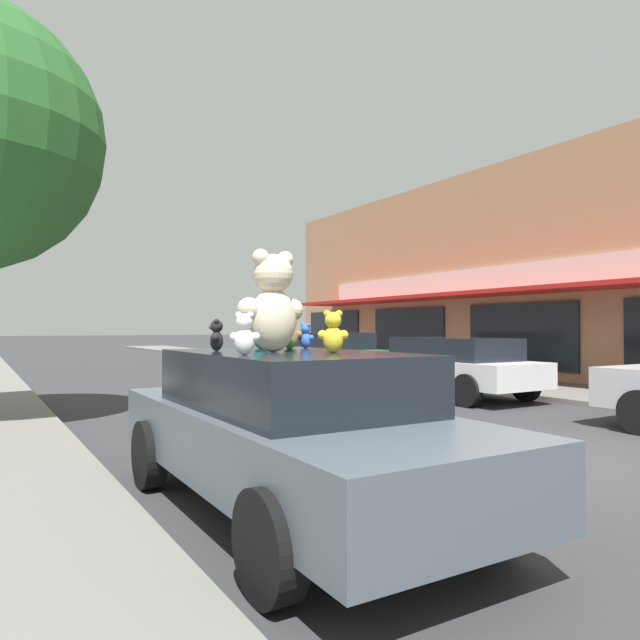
# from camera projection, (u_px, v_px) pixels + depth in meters

# --- Properties ---
(ground_plane) EXTENTS (260.00, 260.00, 0.00)m
(ground_plane) POSITION_uv_depth(u_px,v_px,m) (549.00, 462.00, 6.99)
(ground_plane) COLOR #333335
(plush_art_car) EXTENTS (1.99, 4.60, 1.43)m
(plush_art_car) POSITION_uv_depth(u_px,v_px,m) (289.00, 426.00, 5.07)
(plush_art_car) COLOR #4C5660
(plush_art_car) RESTS_ON ground_plane
(teddy_bear_giant) EXTENTS (0.68, 0.43, 0.91)m
(teddy_bear_giant) POSITION_uv_depth(u_px,v_px,m) (273.00, 303.00, 5.08)
(teddy_bear_giant) COLOR beige
(teddy_bear_giant) RESTS_ON plush_art_car
(teddy_bear_yellow) EXTENTS (0.27, 0.23, 0.37)m
(teddy_bear_yellow) POSITION_uv_depth(u_px,v_px,m) (333.00, 332.00, 4.93)
(teddy_bear_yellow) COLOR yellow
(teddy_bear_yellow) RESTS_ON plush_art_car
(teddy_bear_black) EXTENTS (0.17, 0.23, 0.30)m
(teddy_bear_black) POSITION_uv_depth(u_px,v_px,m) (216.00, 335.00, 5.33)
(teddy_bear_black) COLOR black
(teddy_bear_black) RESTS_ON plush_art_car
(teddy_bear_green) EXTENTS (0.14, 0.16, 0.22)m
(teddy_bear_green) POSITION_uv_depth(u_px,v_px,m) (289.00, 339.00, 5.53)
(teddy_bear_green) COLOR green
(teddy_bear_green) RESTS_ON plush_art_car
(teddy_bear_brown) EXTENTS (0.26, 0.21, 0.36)m
(teddy_bear_brown) POSITION_uv_depth(u_px,v_px,m) (290.00, 332.00, 6.00)
(teddy_bear_brown) COLOR olive
(teddy_bear_brown) RESTS_ON plush_art_car
(teddy_bear_teal) EXTENTS (0.27, 0.22, 0.37)m
(teddy_bear_teal) POSITION_uv_depth(u_px,v_px,m) (261.00, 332.00, 5.99)
(teddy_bear_teal) COLOR teal
(teddy_bear_teal) RESTS_ON plush_art_car
(teddy_bear_blue) EXTENTS (0.15, 0.20, 0.27)m
(teddy_bear_blue) POSITION_uv_depth(u_px,v_px,m) (306.00, 336.00, 6.04)
(teddy_bear_blue) COLOR blue
(teddy_bear_blue) RESTS_ON plush_art_car
(teddy_bear_white) EXTENTS (0.24, 0.23, 0.34)m
(teddy_bear_white) POSITION_uv_depth(u_px,v_px,m) (245.00, 334.00, 4.50)
(teddy_bear_white) COLOR white
(teddy_bear_white) RESTS_ON plush_art_car
(parked_car_far_center) EXTENTS (2.03, 4.21, 1.42)m
(parked_car_far_center) POSITION_uv_depth(u_px,v_px,m) (454.00, 364.00, 13.40)
(parked_car_far_center) COLOR silver
(parked_car_far_center) RESTS_ON ground_plane
(parked_car_far_right) EXTENTS (1.91, 4.47, 1.51)m
(parked_car_far_right) POSITION_uv_depth(u_px,v_px,m) (329.00, 354.00, 18.09)
(parked_car_far_right) COLOR #336B3D
(parked_car_far_right) RESTS_ON ground_plane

